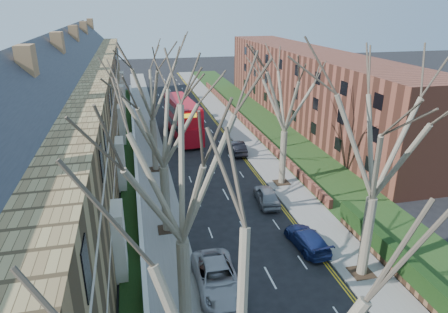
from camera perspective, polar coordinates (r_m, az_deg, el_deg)
pavement_left at (r=51.87m, az=-10.90°, el=2.67°), size 3.00×102.00×0.12m
pavement_right at (r=53.57m, az=2.02°, el=3.63°), size 3.00×102.00×0.12m
terrace_left at (r=43.08m, az=-21.07°, el=5.50°), size 9.70×78.00×13.60m
flats_right at (r=59.91m, az=11.87°, el=9.91°), size 13.97×54.00×10.00m
front_wall_left at (r=44.10m, az=-12.55°, el=0.04°), size 0.30×78.00×1.00m
grass_verge_right at (r=54.85m, az=6.58°, el=4.01°), size 6.00×102.00×0.06m
tree_left_mid at (r=17.64m, az=-6.46°, el=-0.46°), size 10.50×10.50×14.71m
tree_left_far at (r=27.25m, az=-9.06°, el=6.39°), size 10.15×10.15×14.22m
tree_left_dist at (r=38.92m, az=-10.56°, el=11.10°), size 10.50×10.50×14.71m
tree_right_mid at (r=23.48m, az=21.69°, el=3.61°), size 10.50×10.50×14.71m
tree_right_far at (r=35.57m, az=8.98°, el=9.78°), size 10.15×10.15×14.22m
double_decker_bus at (r=50.91m, az=-5.92°, el=5.26°), size 3.65×11.50×4.72m
car_left_far at (r=24.73m, az=-0.98°, el=-16.97°), size 2.57×5.52×1.53m
car_right_near at (r=28.98m, az=11.80°, el=-11.45°), size 2.19×4.63×1.30m
car_right_mid at (r=34.33m, az=6.13°, el=-5.55°), size 2.12×4.40×1.45m
car_right_far at (r=45.47m, az=1.85°, el=1.31°), size 1.64×4.39×1.43m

